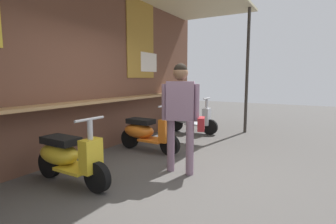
{
  "coord_description": "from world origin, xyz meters",
  "views": [
    {
      "loc": [
        -3.3,
        -1.89,
        1.46
      ],
      "look_at": [
        1.62,
        0.94,
        0.73
      ],
      "focal_mm": 27.87,
      "sensor_mm": 36.0,
      "label": 1
    }
  ],
  "objects_px": {
    "scooter_orange": "(145,132)",
    "scooter_silver": "(190,118)",
    "scooter_yellow": "(67,156)",
    "shopper_with_handbag": "(181,107)"
  },
  "relations": [
    {
      "from": "scooter_yellow",
      "to": "scooter_silver",
      "type": "height_order",
      "value": "same"
    },
    {
      "from": "shopper_with_handbag",
      "to": "scooter_yellow",
      "type": "bearing_deg",
      "value": 114.04
    },
    {
      "from": "scooter_yellow",
      "to": "scooter_silver",
      "type": "relative_size",
      "value": 1.0
    },
    {
      "from": "scooter_yellow",
      "to": "scooter_silver",
      "type": "bearing_deg",
      "value": 91.37
    },
    {
      "from": "scooter_orange",
      "to": "scooter_yellow",
      "type": "bearing_deg",
      "value": -87.76
    },
    {
      "from": "scooter_yellow",
      "to": "scooter_orange",
      "type": "bearing_deg",
      "value": 91.37
    },
    {
      "from": "scooter_yellow",
      "to": "scooter_orange",
      "type": "height_order",
      "value": "same"
    },
    {
      "from": "scooter_orange",
      "to": "shopper_with_handbag",
      "type": "xyz_separation_m",
      "value": [
        -0.74,
        -1.19,
        0.64
      ]
    },
    {
      "from": "scooter_silver",
      "to": "shopper_with_handbag",
      "type": "xyz_separation_m",
      "value": [
        -2.83,
        -1.19,
        0.64
      ]
    },
    {
      "from": "scooter_orange",
      "to": "scooter_silver",
      "type": "distance_m",
      "value": 2.09
    }
  ]
}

